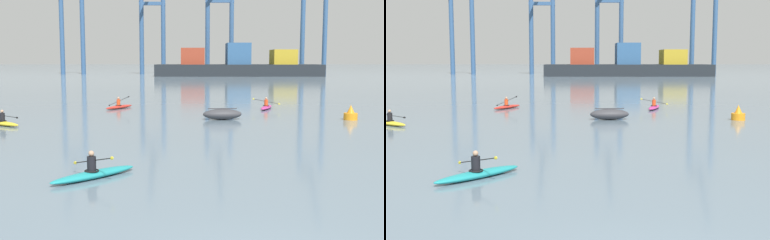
{
  "view_description": "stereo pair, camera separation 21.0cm",
  "coord_description": "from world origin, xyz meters",
  "views": [
    {
      "loc": [
        -1.36,
        -7.9,
        3.98
      ],
      "look_at": [
        -1.12,
        19.48,
        0.6
      ],
      "focal_mm": 46.05,
      "sensor_mm": 36.0,
      "label": 1
    },
    {
      "loc": [
        -1.15,
        -7.9,
        3.98
      ],
      "look_at": [
        -1.12,
        19.48,
        0.6
      ],
      "focal_mm": 46.05,
      "sensor_mm": 36.0,
      "label": 2
    }
  ],
  "objects": [
    {
      "name": "kayak_magenta",
      "position": [
        4.99,
        31.58,
        0.17
      ],
      "size": [
        2.15,
        3.41,
        0.95
      ],
      "color": "#C13384",
      "rests_on": "ground"
    },
    {
      "name": "capsized_dinghy",
      "position": [
        0.95,
        24.62,
        0.35
      ],
      "size": [
        2.68,
        1.29,
        0.76
      ],
      "color": "#38383D",
      "rests_on": "ground"
    },
    {
      "name": "kayak_teal",
      "position": [
        -4.52,
        8.34,
        0.17
      ],
      "size": [
        2.75,
        2.9,
        0.95
      ],
      "color": "teal",
      "rests_on": "ground"
    },
    {
      "name": "gantry_crane_east",
      "position": [
        31.3,
        120.54,
        17.57
      ],
      "size": [
        6.99,
        15.61,
        37.3
      ],
      "color": "#335684",
      "rests_on": "ground"
    },
    {
      "name": "container_barge",
      "position": [
        10.68,
        111.58,
        2.47
      ],
      "size": [
        39.8,
        10.5,
        7.87
      ],
      "color": "#1E2328",
      "rests_on": "ground"
    },
    {
      "name": "gantry_crane_west",
      "position": [
        -31.75,
        123.17,
        17.01
      ],
      "size": [
        6.65,
        17.35,
        35.01
      ],
      "color": "#335684",
      "rests_on": "ground"
    },
    {
      "name": "gantry_crane_east_mid",
      "position": [
        7.13,
        124.3,
        15.74
      ],
      "size": [
        7.58,
        15.66,
        32.39
      ],
      "color": "#335684",
      "rests_on": "ground"
    },
    {
      "name": "gantry_crane_west_mid",
      "position": [
        -10.79,
        125.13,
        15.65
      ],
      "size": [
        7.01,
        19.89,
        31.43
      ],
      "color": "#335684",
      "rests_on": "ground"
    },
    {
      "name": "channel_buoy",
      "position": [
        9.43,
        24.35,
        0.36
      ],
      "size": [
        0.9,
        0.9,
        1.0
      ],
      "color": "orange",
      "rests_on": "ground"
    },
    {
      "name": "kayak_red",
      "position": [
        -6.95,
        32.07,
        0.17
      ],
      "size": [
        2.17,
        3.27,
        1.08
      ],
      "color": "red",
      "rests_on": "ground"
    },
    {
      "name": "kayak_yellow",
      "position": [
        -12.66,
        21.81,
        0.17
      ],
      "size": [
        3.05,
        2.57,
        0.95
      ],
      "color": "yellow",
      "rests_on": "ground"
    }
  ]
}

